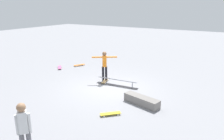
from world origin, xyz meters
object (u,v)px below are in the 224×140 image
at_px(skateboard_main, 105,81).
at_px(loose_skateboard_orange, 79,65).
at_px(skater_main, 105,64).
at_px(loose_skateboard_yellow, 110,114).
at_px(grind_rail, 117,83).
at_px(skate_ledge, 142,101).
at_px(loose_skateboard_pink, 60,67).
at_px(bystander_white_shirt, 24,129).

xyz_separation_m(skateboard_main, loose_skateboard_orange, (3.36, -1.89, 0.00)).
bearing_deg(skater_main, loose_skateboard_yellow, 92.82).
height_order(grind_rail, loose_skateboard_yellow, grind_rail).
bearing_deg(skate_ledge, skater_main, -29.15).
bearing_deg(grind_rail, loose_skateboard_pink, -14.79).
height_order(skate_ledge, skateboard_main, skate_ledge).
distance_m(grind_rail, loose_skateboard_yellow, 3.19).
distance_m(loose_skateboard_orange, loose_skateboard_yellow, 7.40).
distance_m(grind_rail, loose_skateboard_orange, 4.65).
bearing_deg(skate_ledge, loose_skateboard_pink, -17.89).
bearing_deg(loose_skateboard_orange, grind_rail, 92.76).
bearing_deg(skater_main, skate_ledge, 117.62).
height_order(skate_ledge, loose_skateboard_orange, skate_ledge).
bearing_deg(loose_skateboard_orange, skater_main, 89.93).
height_order(skateboard_main, loose_skateboard_pink, same).
xyz_separation_m(grind_rail, skateboard_main, (0.83, -0.12, -0.08)).
bearing_deg(skate_ledge, loose_skateboard_yellow, 66.38).
height_order(skateboard_main, loose_skateboard_yellow, same).
height_order(loose_skateboard_orange, loose_skateboard_pink, same).
xyz_separation_m(skate_ledge, skateboard_main, (2.84, -1.51, -0.11)).
relative_size(skater_main, loose_skateboard_pink, 2.40).
xyz_separation_m(grind_rail, skater_main, (0.92, -0.24, 0.84)).
bearing_deg(loose_skateboard_yellow, bystander_white_shirt, -146.08).
bearing_deg(grind_rail, skater_main, -19.57).
bearing_deg(skater_main, loose_skateboard_pink, -41.86).
relative_size(skateboard_main, loose_skateboard_pink, 1.16).
bearing_deg(skateboard_main, skate_ledge, 46.91).
bearing_deg(skateboard_main, bystander_white_shirt, -1.42).
xyz_separation_m(skater_main, loose_skateboard_pink, (4.03, -0.61, -0.92)).
distance_m(skateboard_main, loose_skateboard_orange, 3.85).
bearing_deg(loose_skateboard_orange, skate_ledge, 89.62).
height_order(loose_skateboard_orange, loose_skateboard_yellow, same).
distance_m(bystander_white_shirt, loose_skateboard_pink, 9.04).
relative_size(bystander_white_shirt, loose_skateboard_orange, 2.13).
bearing_deg(skater_main, skateboard_main, 93.10).
bearing_deg(bystander_white_shirt, loose_skateboard_orange, 71.93).
distance_m(skate_ledge, bystander_white_shirt, 5.01).
bearing_deg(loose_skateboard_yellow, skater_main, 81.44).
relative_size(loose_skateboard_orange, loose_skateboard_yellow, 1.12).
distance_m(skateboard_main, loose_skateboard_pink, 4.18).
distance_m(skater_main, loose_skateboard_orange, 3.83).
height_order(grind_rail, skateboard_main, grind_rail).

